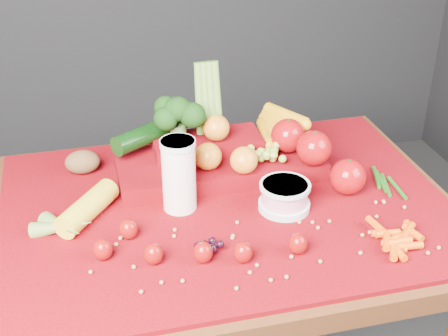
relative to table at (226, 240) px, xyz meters
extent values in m
cube|color=#3D200D|center=(0.00, 0.00, 0.07)|extent=(1.10, 0.80, 0.05)
cube|color=#3D200D|center=(-0.48, 0.33, -0.31)|extent=(0.06, 0.06, 0.70)
cube|color=#3D200D|center=(0.48, 0.33, -0.31)|extent=(0.06, 0.06, 0.70)
cube|color=#6C030E|center=(0.00, 0.00, 0.10)|extent=(1.05, 0.75, 0.01)
cylinder|color=white|center=(-0.11, 0.01, 0.20)|extent=(0.08, 0.08, 0.18)
cylinder|color=silver|center=(-0.11, 0.01, 0.28)|extent=(0.08, 0.08, 0.01)
cylinder|color=silver|center=(0.13, -0.05, 0.12)|extent=(0.12, 0.12, 0.02)
cylinder|color=pink|center=(0.13, -0.05, 0.15)|extent=(0.11, 0.11, 0.05)
cylinder|color=silver|center=(0.13, -0.05, 0.17)|extent=(0.12, 0.12, 0.01)
ellipsoid|color=#8A0008|center=(-0.24, -0.08, 0.13)|extent=(0.04, 0.04, 0.05)
cone|color=#0B430E|center=(-0.24, -0.08, 0.15)|extent=(0.03, 0.03, 0.01)
ellipsoid|color=#8A0008|center=(-0.30, -0.14, 0.13)|extent=(0.04, 0.04, 0.05)
cone|color=#0B430E|center=(-0.30, -0.14, 0.15)|extent=(0.03, 0.03, 0.01)
ellipsoid|color=#8A0008|center=(-0.20, -0.18, 0.13)|extent=(0.04, 0.04, 0.05)
cone|color=#0B430E|center=(-0.20, -0.18, 0.15)|extent=(0.03, 0.03, 0.01)
ellipsoid|color=#8A0008|center=(-0.10, -0.20, 0.13)|extent=(0.04, 0.04, 0.05)
cone|color=#0B430E|center=(-0.10, -0.20, 0.15)|extent=(0.03, 0.03, 0.01)
ellipsoid|color=#8A0008|center=(-0.02, -0.22, 0.13)|extent=(0.04, 0.04, 0.05)
cone|color=#0B430E|center=(-0.02, -0.22, 0.15)|extent=(0.03, 0.03, 0.01)
ellipsoid|color=#8A0008|center=(0.10, -0.22, 0.13)|extent=(0.04, 0.04, 0.05)
cone|color=#0B430E|center=(0.10, -0.22, 0.15)|extent=(0.03, 0.03, 0.01)
cylinder|color=yellow|center=(-0.32, 0.02, 0.13)|extent=(0.15, 0.18, 0.06)
ellipsoid|color=#523319|center=(-0.32, 0.24, 0.14)|extent=(0.09, 0.07, 0.06)
cube|color=#6C030E|center=(0.02, 0.15, 0.13)|extent=(0.52, 0.22, 0.04)
cube|color=#6C030E|center=(0.00, 0.20, 0.17)|extent=(0.28, 0.12, 0.03)
sphere|color=maroon|center=(0.24, 0.06, 0.20)|extent=(0.09, 0.09, 0.09)
sphere|color=maroon|center=(0.30, -0.02, 0.15)|extent=(0.09, 0.09, 0.09)
sphere|color=maroon|center=(0.20, 0.14, 0.20)|extent=(0.09, 0.09, 0.09)
sphere|color=#B65219|center=(-0.02, 0.10, 0.19)|extent=(0.07, 0.07, 0.07)
sphere|color=#B65219|center=(0.06, 0.06, 0.19)|extent=(0.07, 0.07, 0.07)
sphere|color=#B65219|center=(0.02, 0.18, 0.22)|extent=(0.07, 0.07, 0.07)
cylinder|color=orange|center=(0.17, 0.22, 0.17)|extent=(0.06, 0.15, 0.04)
cylinder|color=orange|center=(0.19, 0.22, 0.18)|extent=(0.04, 0.14, 0.04)
cylinder|color=orange|center=(0.21, 0.22, 0.20)|extent=(0.07, 0.15, 0.04)
cylinder|color=orange|center=(0.22, 0.22, 0.21)|extent=(0.09, 0.14, 0.04)
cylinder|color=#3F662D|center=(-0.07, 0.20, 0.21)|extent=(0.04, 0.04, 0.04)
cylinder|color=olive|center=(-0.01, 0.24, 0.26)|extent=(0.03, 0.06, 0.22)
cylinder|color=olive|center=(0.01, 0.24, 0.26)|extent=(0.02, 0.06, 0.22)
cylinder|color=olive|center=(0.02, 0.24, 0.26)|extent=(0.02, 0.06, 0.22)
cylinder|color=olive|center=(0.04, 0.24, 0.26)|extent=(0.03, 0.06, 0.22)
cylinder|color=black|center=(-0.14, 0.24, 0.20)|extent=(0.22, 0.16, 0.05)
camera|label=1|loc=(-0.31, -1.21, 0.92)|focal=50.00mm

